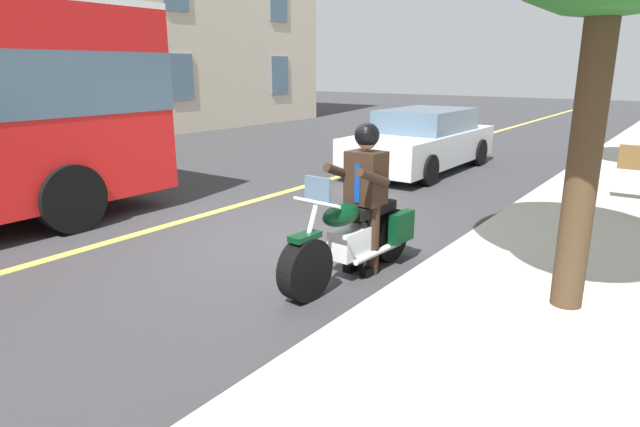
{
  "coord_description": "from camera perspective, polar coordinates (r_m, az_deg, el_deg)",
  "views": [
    {
      "loc": [
        5.41,
        4.45,
        2.32
      ],
      "look_at": [
        0.73,
        1.07,
        0.75
      ],
      "focal_mm": 30.17,
      "sensor_mm": 36.0,
      "label": 1
    }
  ],
  "objects": [
    {
      "name": "car_silver",
      "position": [
        12.76,
        10.83,
        7.61
      ],
      "size": [
        4.6,
        1.92,
        1.4
      ],
      "color": "silver",
      "rests_on": "ground_plane"
    },
    {
      "name": "lane_center_stripe",
      "position": [
        8.73,
        -13.7,
        -0.6
      ],
      "size": [
        60.0,
        0.16,
        0.01
      ],
      "primitive_type": "cube",
      "color": "#E5DB4C",
      "rests_on": "ground_plane"
    },
    {
      "name": "ground_plane",
      "position": [
        7.38,
        -3.47,
        -3.14
      ],
      "size": [
        80.0,
        80.0,
        0.0
      ],
      "primitive_type": "plane",
      "color": "#333335"
    },
    {
      "name": "rider_main",
      "position": [
        6.1,
        4.81,
        3.01
      ],
      "size": [
        0.65,
        0.58,
        1.74
      ],
      "color": "black",
      "rests_on": "ground_plane"
    },
    {
      "name": "motorcycle_main",
      "position": [
        6.1,
        3.69,
        -2.65
      ],
      "size": [
        2.22,
        0.68,
        1.26
      ],
      "color": "black",
      "rests_on": "ground_plane"
    }
  ]
}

